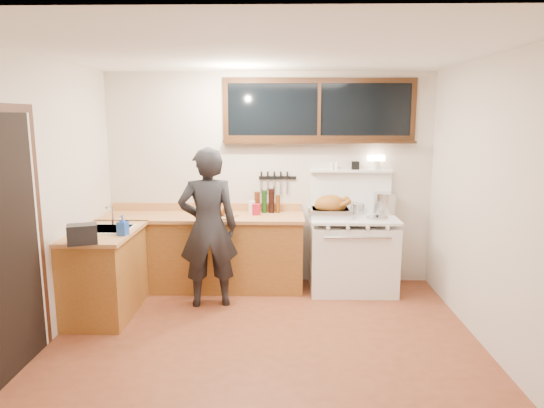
{
  "coord_description": "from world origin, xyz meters",
  "views": [
    {
      "loc": [
        0.15,
        -4.22,
        2.07
      ],
      "look_at": [
        0.05,
        0.85,
        1.15
      ],
      "focal_mm": 32.0,
      "sensor_mm": 36.0,
      "label": 1
    }
  ],
  "objects_px": {
    "man": "(208,228)",
    "cutting_board": "(217,212)",
    "vintage_stove": "(352,252)",
    "roast_turkey": "(331,208)"
  },
  "relations": [
    {
      "from": "cutting_board",
      "to": "man",
      "type": "bearing_deg",
      "value": -94.22
    },
    {
      "from": "man",
      "to": "cutting_board",
      "type": "height_order",
      "value": "man"
    },
    {
      "from": "man",
      "to": "roast_turkey",
      "type": "distance_m",
      "value": 1.47
    },
    {
      "from": "man",
      "to": "cutting_board",
      "type": "xyz_separation_m",
      "value": [
        0.03,
        0.46,
        0.08
      ]
    },
    {
      "from": "vintage_stove",
      "to": "cutting_board",
      "type": "bearing_deg",
      "value": -178.35
    },
    {
      "from": "cutting_board",
      "to": "roast_turkey",
      "type": "bearing_deg",
      "value": 1.51
    },
    {
      "from": "man",
      "to": "cutting_board",
      "type": "relative_size",
      "value": 3.44
    },
    {
      "from": "vintage_stove",
      "to": "roast_turkey",
      "type": "xyz_separation_m",
      "value": [
        -0.27,
        -0.01,
        0.54
      ]
    },
    {
      "from": "vintage_stove",
      "to": "cutting_board",
      "type": "xyz_separation_m",
      "value": [
        -1.61,
        -0.05,
        0.49
      ]
    },
    {
      "from": "man",
      "to": "roast_turkey",
      "type": "xyz_separation_m",
      "value": [
        1.38,
        0.5,
        0.13
      ]
    }
  ]
}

